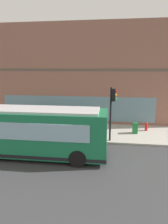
# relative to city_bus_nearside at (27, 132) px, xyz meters

# --- Properties ---
(ground) EXTENTS (120.00, 120.00, 0.00)m
(ground) POSITION_rel_city_bus_nearside_xyz_m (-0.06, -1.91, -1.55)
(ground) COLOR #38383A
(sidewalk_curb) EXTENTS (4.94, 40.00, 0.15)m
(sidewalk_curb) POSITION_rel_city_bus_nearside_xyz_m (5.01, -1.91, -1.48)
(sidewalk_curb) COLOR #B2ADA3
(sidewalk_curb) RESTS_ON ground
(building_corner) EXTENTS (9.68, 21.31, 9.65)m
(building_corner) POSITION_rel_city_bus_nearside_xyz_m (12.29, -1.91, 3.26)
(building_corner) COLOR #8C5B4C
(building_corner) RESTS_ON ground
(city_bus_nearside) EXTENTS (2.64, 10.05, 3.07)m
(city_bus_nearside) POSITION_rel_city_bus_nearside_xyz_m (0.00, 0.00, 0.00)
(city_bus_nearside) COLOR #197247
(city_bus_nearside) RESTS_ON ground
(traffic_light_near_corner) EXTENTS (0.32, 0.49, 3.99)m
(traffic_light_near_corner) POSITION_rel_city_bus_nearside_xyz_m (2.95, -5.31, 1.38)
(traffic_light_near_corner) COLOR black
(traffic_light_near_corner) RESTS_ON sidewalk_curb
(fire_hydrant) EXTENTS (0.35, 0.35, 0.74)m
(fire_hydrant) POSITION_rel_city_bus_nearside_xyz_m (5.80, -8.32, -1.04)
(fire_hydrant) COLOR red
(fire_hydrant) RESTS_ON sidewalk_curb
(pedestrian_near_hydrant) EXTENTS (0.32, 0.32, 1.58)m
(pedestrian_near_hydrant) POSITION_rel_city_bus_nearside_xyz_m (3.10, -3.70, -0.50)
(pedestrian_near_hydrant) COLOR #3F8C4C
(pedestrian_near_hydrant) RESTS_ON sidewalk_curb
(pedestrian_by_light_pole) EXTENTS (0.32, 0.32, 1.69)m
(pedestrian_by_light_pole) POSITION_rel_city_bus_nearside_xyz_m (4.85, 0.11, -0.43)
(pedestrian_by_light_pole) COLOR silver
(pedestrian_by_light_pole) RESTS_ON sidewalk_curb
(pedestrian_near_building_entrance) EXTENTS (0.32, 0.32, 1.63)m
(pedestrian_near_building_entrance) POSITION_rel_city_bus_nearside_xyz_m (4.94, -3.20, -0.47)
(pedestrian_near_building_entrance) COLOR #8C3F8C
(pedestrian_near_building_entrance) RESTS_ON sidewalk_curb
(newspaper_vending_box) EXTENTS (0.44, 0.42, 0.90)m
(newspaper_vending_box) POSITION_rel_city_bus_nearside_xyz_m (4.95, -7.26, -0.95)
(newspaper_vending_box) COLOR #197233
(newspaper_vending_box) RESTS_ON sidewalk_curb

